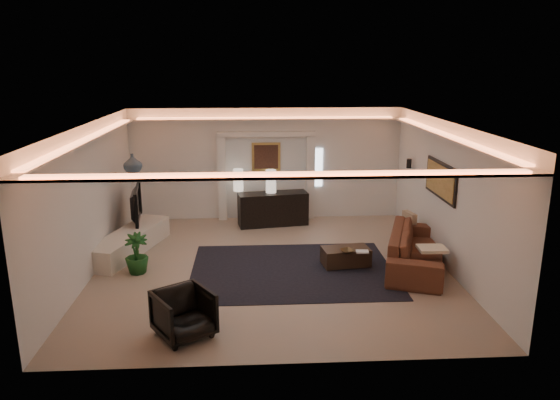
{
  "coord_description": "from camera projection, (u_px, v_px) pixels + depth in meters",
  "views": [
    {
      "loc": [
        -0.39,
        -9.85,
        4.04
      ],
      "look_at": [
        0.2,
        0.6,
        1.25
      ],
      "focal_mm": 33.42,
      "sensor_mm": 36.0,
      "label": 1
    }
  ],
  "objects": [
    {
      "name": "lamp_right",
      "position": [
        271.0,
        183.0,
        13.1
      ],
      "size": [
        0.26,
        0.26,
        0.58
      ],
      "primitive_type": "cylinder",
      "rotation": [
        0.0,
        0.0,
        0.01
      ],
      "color": "beige",
      "rests_on": "console"
    },
    {
      "name": "painting_canvas",
      "position": [
        266.0,
        157.0,
        13.46
      ],
      "size": [
        0.62,
        0.02,
        0.62
      ],
      "primitive_type": "cube",
      "color": "#4C2D1E",
      "rests_on": "wall_back"
    },
    {
      "name": "floor",
      "position": [
        272.0,
        267.0,
        10.56
      ],
      "size": [
        7.0,
        7.0,
        0.0
      ],
      "primitive_type": "plane",
      "color": "gray",
      "rests_on": "ground"
    },
    {
      "name": "wall_niche",
      "position": [
        111.0,
        175.0,
        11.3
      ],
      "size": [
        0.1,
        0.55,
        0.04
      ],
      "primitive_type": "cube",
      "color": "silver",
      "rests_on": "wall_left"
    },
    {
      "name": "plant",
      "position": [
        136.0,
        254.0,
        10.18
      ],
      "size": [
        0.54,
        0.54,
        0.8
      ],
      "primitive_type": "imported",
      "rotation": [
        0.0,
        0.0,
        0.22
      ],
      "color": "#184819",
      "rests_on": "ground"
    },
    {
      "name": "ginger_jar",
      "position": [
        133.0,
        163.0,
        11.39
      ],
      "size": [
        0.53,
        0.53,
        0.42
      ],
      "primitive_type": "imported",
      "rotation": [
        0.0,
        0.0,
        -0.41
      ],
      "color": "slate",
      "rests_on": "wall_niche"
    },
    {
      "name": "bowl",
      "position": [
        347.0,
        250.0,
        10.28
      ],
      "size": [
        0.35,
        0.35,
        0.07
      ],
      "primitive_type": "imported",
      "rotation": [
        0.0,
        0.0,
        0.41
      ],
      "color": "#46351F",
      "rests_on": "coffee_table"
    },
    {
      "name": "lamp_left",
      "position": [
        238.0,
        181.0,
        13.26
      ],
      "size": [
        0.26,
        0.26,
        0.57
      ],
      "primitive_type": "cylinder",
      "rotation": [
        0.0,
        0.0,
        0.03
      ],
      "color": "#FFECD0",
      "rests_on": "console"
    },
    {
      "name": "tv",
      "position": [
        132.0,
        205.0,
        11.99
      ],
      "size": [
        1.36,
        0.36,
        0.78
      ],
      "primitive_type": "imported",
      "rotation": [
        0.0,
        0.0,
        1.71
      ],
      "color": "black",
      "rests_on": "media_ledge"
    },
    {
      "name": "alcove_header",
      "position": [
        266.0,
        134.0,
        13.26
      ],
      "size": [
        2.52,
        0.2,
        0.12
      ],
      "primitive_type": "cube",
      "color": "silver",
      "rests_on": "wall_back"
    },
    {
      "name": "console",
      "position": [
        273.0,
        210.0,
        13.22
      ],
      "size": [
        1.81,
        0.82,
        0.87
      ],
      "primitive_type": "cube",
      "rotation": [
        0.0,
        0.0,
        0.16
      ],
      "color": "black",
      "rests_on": "ground"
    },
    {
      "name": "wall_front",
      "position": [
        282.0,
        266.0,
        6.81
      ],
      "size": [
        7.0,
        0.0,
        7.0
      ],
      "primitive_type": "plane",
      "rotation": [
        -1.57,
        0.0,
        0.0
      ],
      "color": "silver",
      "rests_on": "ground"
    },
    {
      "name": "painting_frame",
      "position": [
        266.0,
        157.0,
        13.48
      ],
      "size": [
        0.74,
        0.04,
        0.74
      ],
      "primitive_type": "cube",
      "color": "tan",
      "rests_on": "wall_back"
    },
    {
      "name": "wall_sconce",
      "position": [
        409.0,
        164.0,
        12.43
      ],
      "size": [
        0.12,
        0.12,
        0.22
      ],
      "primitive_type": "cylinder",
      "color": "black",
      "rests_on": "wall_right"
    },
    {
      "name": "art_panel_gold",
      "position": [
        440.0,
        180.0,
        10.6
      ],
      "size": [
        0.02,
        1.5,
        0.62
      ],
      "primitive_type": "cube",
      "color": "tan",
      "rests_on": "wall_right"
    },
    {
      "name": "area_rug",
      "position": [
        292.0,
        270.0,
        10.39
      ],
      "size": [
        4.0,
        3.0,
        0.01
      ],
      "primitive_type": "cube",
      "color": "black",
      "rests_on": "ground"
    },
    {
      "name": "pilaster_left",
      "position": [
        222.0,
        179.0,
        13.5
      ],
      "size": [
        0.22,
        0.2,
        2.2
      ],
      "primitive_type": "cube",
      "color": "silver",
      "rests_on": "ground"
    },
    {
      "name": "wall_back",
      "position": [
        266.0,
        164.0,
        13.56
      ],
      "size": [
        7.0,
        0.0,
        7.0
      ],
      "primitive_type": "plane",
      "rotation": [
        1.57,
        0.0,
        0.0
      ],
      "color": "silver",
      "rests_on": "ground"
    },
    {
      "name": "throw_pillow",
      "position": [
        409.0,
        222.0,
        11.72
      ],
      "size": [
        0.23,
        0.45,
        0.43
      ],
      "primitive_type": "cube",
      "rotation": [
        0.0,
        0.0,
        0.26
      ],
      "color": "tan",
      "rests_on": "sofa"
    },
    {
      "name": "ceiling",
      "position": [
        271.0,
        124.0,
        9.81
      ],
      "size": [
        7.0,
        7.0,
        0.0
      ],
      "primitive_type": "plane",
      "rotation": [
        3.14,
        0.0,
        0.0
      ],
      "color": "white",
      "rests_on": "ground"
    },
    {
      "name": "media_ledge",
      "position": [
        130.0,
        242.0,
        11.34
      ],
      "size": [
        1.38,
        2.68,
        0.49
      ],
      "primitive_type": "cube",
      "rotation": [
        0.0,
        0.0,
        -0.29
      ],
      "color": "beige",
      "rests_on": "ground"
    },
    {
      "name": "armchair",
      "position": [
        184.0,
        314.0,
        7.83
      ],
      "size": [
        1.09,
        1.1,
        0.73
      ],
      "primitive_type": "imported",
      "rotation": [
        0.0,
        0.0,
        0.58
      ],
      "color": "black",
      "rests_on": "ground"
    },
    {
      "name": "sofa",
      "position": [
        417.0,
        249.0,
        10.49
      ],
      "size": [
        2.82,
        1.84,
        0.77
      ],
      "primitive_type": "imported",
      "rotation": [
        0.0,
        0.0,
        1.23
      ],
      "color": "#302413",
      "rests_on": "ground"
    },
    {
      "name": "magazine",
      "position": [
        362.0,
        250.0,
        10.3
      ],
      "size": [
        0.26,
        0.2,
        0.03
      ],
      "primitive_type": "cube",
      "rotation": [
        0.0,
        0.0,
        -0.09
      ],
      "color": "silver",
      "rests_on": "coffee_table"
    },
    {
      "name": "daylight_slit",
      "position": [
        318.0,
        167.0,
        13.64
      ],
      "size": [
        0.25,
        0.03,
        1.0
      ],
      "primitive_type": "cube",
      "color": "white",
      "rests_on": "wall_back"
    },
    {
      "name": "wall_right",
      "position": [
        447.0,
        196.0,
        10.38
      ],
      "size": [
        0.0,
        7.0,
        7.0
      ],
      "primitive_type": "plane",
      "rotation": [
        1.57,
        0.0,
        -1.57
      ],
      "color": "silver",
      "rests_on": "ground"
    },
    {
      "name": "cove_soffit",
      "position": [
        271.0,
        139.0,
        9.89
      ],
      "size": [
        7.0,
        7.0,
        0.04
      ],
      "primitive_type": "cube",
      "color": "silver",
      "rests_on": "ceiling"
    },
    {
      "name": "throw_blanket",
      "position": [
        432.0,
        249.0,
        10.02
      ],
      "size": [
        0.54,
        0.45,
        0.06
      ],
      "primitive_type": "cube",
      "rotation": [
        0.0,
        0.0,
        -0.03
      ],
      "color": "white",
      "rests_on": "sofa"
    },
    {
      "name": "wall_left",
      "position": [
        90.0,
        201.0,
        10.0
      ],
      "size": [
        0.0,
        7.0,
        7.0
      ],
      "primitive_type": "plane",
      "rotation": [
        1.57,
        0.0,
        1.57
      ],
      "color": "silver",
      "rests_on": "ground"
    },
    {
      "name": "figurine",
      "position": [
        137.0,
        208.0,
        12.48
      ],
      "size": [
        0.17,
        0.17,
        0.35
      ],
      "primitive_type": "cylinder",
      "rotation": [
        0.0,
        0.0,
        0.37
      ],
      "color": "black",
      "rests_on": "media_ledge"
    },
    {
      "name": "art_panel_frame",
      "position": [
        441.0,
        180.0,
        10.6
      ],
      "size": [
        0.04,
        1.64,
        0.74
      ],
      "primitive_type": "cube",
      "color": "black",
      "rests_on": "wall_right"
    },
    {
      "name": "coffee_table",
      "position": [
        346.0,
        256.0,
        10.59
      ],
      "size": [
        1.0,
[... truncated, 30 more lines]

